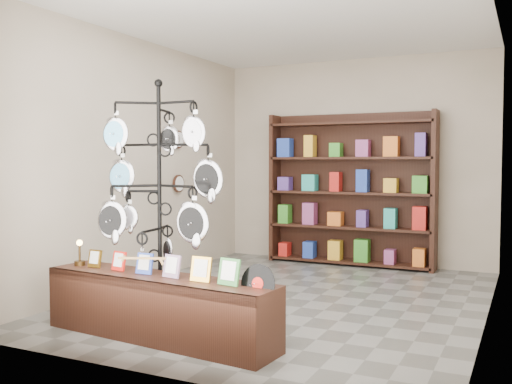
# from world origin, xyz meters

# --- Properties ---
(ground) EXTENTS (5.00, 5.00, 0.00)m
(ground) POSITION_xyz_m (0.00, 0.00, 0.00)
(ground) COLOR slate
(ground) RESTS_ON ground
(room_envelope) EXTENTS (5.00, 5.00, 5.00)m
(room_envelope) POSITION_xyz_m (0.00, 0.00, 1.85)
(room_envelope) COLOR #C4B29D
(room_envelope) RESTS_ON ground
(display_tree) EXTENTS (1.17, 1.16, 2.22)m
(display_tree) POSITION_xyz_m (-0.60, -1.57, 1.28)
(display_tree) COLOR black
(display_tree) RESTS_ON ground
(front_shelf) EXTENTS (2.23, 0.66, 0.78)m
(front_shelf) POSITION_xyz_m (-0.45, -1.81, 0.27)
(front_shelf) COLOR black
(front_shelf) RESTS_ON ground
(back_shelving) EXTENTS (2.42, 0.36, 2.20)m
(back_shelving) POSITION_xyz_m (0.00, 2.30, 1.03)
(back_shelving) COLOR black
(back_shelving) RESTS_ON ground
(wall_clocks) EXTENTS (0.03, 0.24, 0.84)m
(wall_clocks) POSITION_xyz_m (-1.97, 0.80, 1.50)
(wall_clocks) COLOR black
(wall_clocks) RESTS_ON ground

